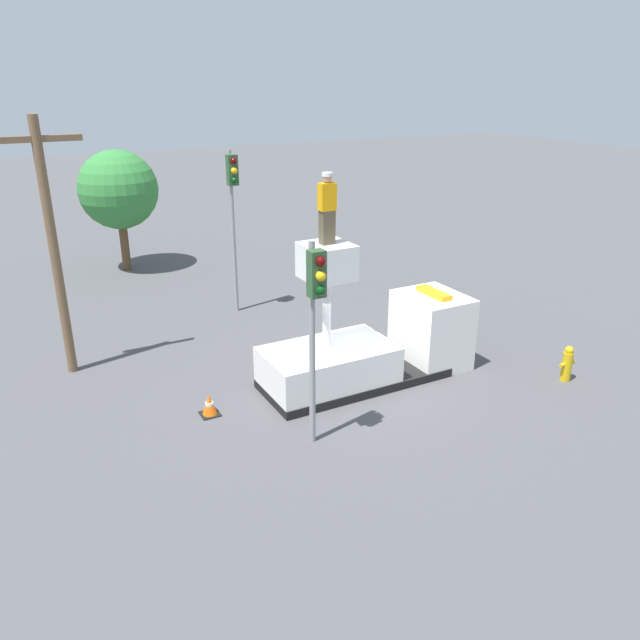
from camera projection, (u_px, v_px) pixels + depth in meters
name	position (u px, v px, depth m)	size (l,w,h in m)	color
ground_plane	(355.00, 382.00, 17.32)	(120.00, 120.00, 0.00)	#4C4C4F
bucket_truck	(372.00, 348.00, 17.22)	(6.02, 2.08, 4.04)	black
worker	(327.00, 209.00, 15.13)	(0.40, 0.26, 1.75)	brown
traffic_light_pole	(315.00, 306.00, 13.17)	(0.34, 0.57, 4.77)	gray
traffic_light_across	(233.00, 201.00, 21.01)	(0.34, 0.57, 5.67)	gray
fire_hydrant	(567.00, 364.00, 17.23)	(0.52, 0.28, 1.03)	gold
traffic_cone_rear	(209.00, 405.00, 15.55)	(0.47, 0.47, 0.56)	black
tree_left_bg	(118.00, 190.00, 26.10)	(3.29, 3.29, 5.13)	brown
utility_pole	(53.00, 241.00, 16.58)	(2.20, 0.26, 7.05)	brown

